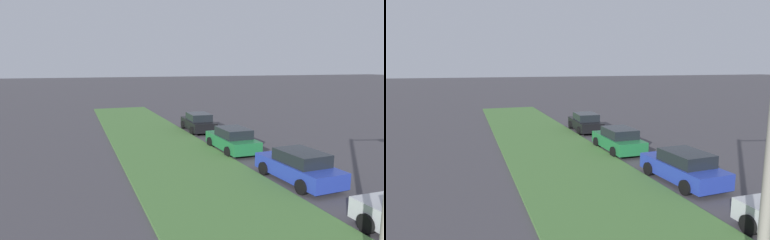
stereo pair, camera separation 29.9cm
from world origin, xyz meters
The scene contains 4 objects.
grass_median centered at (10.00, 7.14, 0.06)m, with size 60.00×6.00×0.12m, color #477238.
parked_car_blue centered at (11.04, 2.90, 0.72)m, with size 4.38×2.17×1.47m.
parked_car_green centered at (17.09, 3.26, 0.72)m, with size 4.31×2.04×1.47m.
parked_car_black centered at (23.71, 3.02, 0.72)m, with size 4.40×2.21×1.47m.
Camera 2 is at (-1.30, 12.07, 5.25)m, focal length 31.50 mm.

